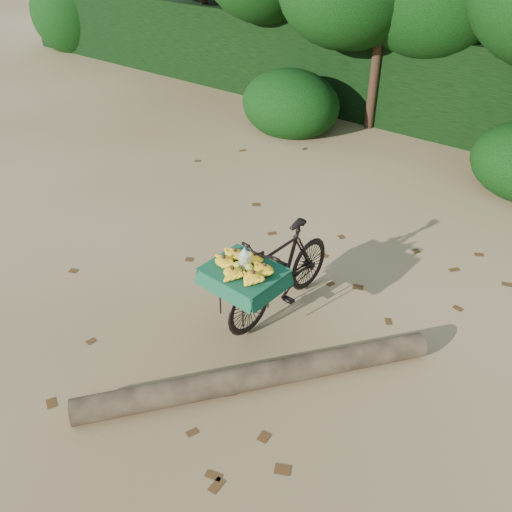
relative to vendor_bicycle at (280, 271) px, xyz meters
The scene contains 7 objects.
ground 0.68m from the vendor_bicycle, 106.93° to the left, with size 80.00×80.00×0.00m, color tan.
vendor_bicycle is the anchor object (origin of this frame).
fallen_log 1.25m from the vendor_bicycle, 63.89° to the right, with size 0.25×0.25×3.44m, color brown.
hedge_backdrop 6.72m from the vendor_bicycle, 91.07° to the left, with size 26.00×1.80×1.80m, color black.
tree_row 6.14m from the vendor_bicycle, 97.47° to the left, with size 14.50×2.00×4.00m, color black, non-canonical shape.
bush_clumps 4.73m from the vendor_bicycle, 85.45° to the left, with size 8.80×1.70×0.90m, color black, non-canonical shape.
leaf_litter 1.19m from the vendor_bicycle, 96.71° to the left, with size 7.00×7.30×0.01m, color #462A12, non-canonical shape.
Camera 1 is at (2.85, -4.35, 3.96)m, focal length 38.00 mm.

